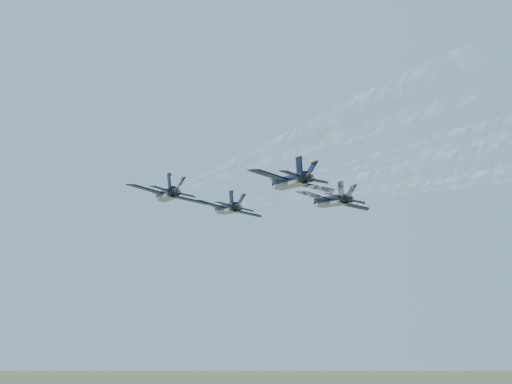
# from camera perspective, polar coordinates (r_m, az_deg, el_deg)

# --- Properties ---
(jet_lead) EXTENTS (10.72, 14.83, 3.85)m
(jet_lead) POSITION_cam_1_polar(r_m,az_deg,el_deg) (123.80, -2.16, -1.22)
(jet_lead) COLOR black
(jet_left) EXTENTS (10.72, 14.83, 3.85)m
(jet_left) POSITION_cam_1_polar(r_m,az_deg,el_deg) (109.32, -6.53, -0.19)
(jet_left) COLOR black
(jet_right) EXTENTS (10.72, 14.83, 3.85)m
(jet_right) POSITION_cam_1_polar(r_m,az_deg,el_deg) (115.45, 5.46, -0.65)
(jet_right) COLOR black
(jet_slot) EXTENTS (10.72, 14.83, 3.85)m
(jet_slot) POSITION_cam_1_polar(r_m,az_deg,el_deg) (97.50, 2.46, 0.77)
(jet_slot) COLOR black
(smoke_trail_lead) EXTENTS (29.33, 69.61, 2.70)m
(smoke_trail_lead) POSITION_cam_1_polar(r_m,az_deg,el_deg) (70.67, 8.65, 4.48)
(smoke_trail_lead) COLOR white
(smoke_trail_left) EXTENTS (29.33, 69.61, 2.70)m
(smoke_trail_left) POSITION_cam_1_polar(r_m,az_deg,el_deg) (55.21, 2.98, 8.11)
(smoke_trail_left) COLOR white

